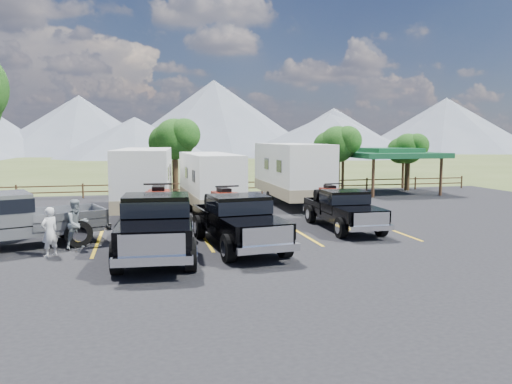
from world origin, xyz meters
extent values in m
plane|color=#425524|center=(0.00, 0.00, 0.00)|extent=(320.00, 320.00, 0.00)
cube|color=black|center=(0.00, 3.00, 0.02)|extent=(44.00, 34.00, 0.04)
cube|color=yellow|center=(-6.00, 4.00, 0.04)|extent=(0.12, 5.50, 0.01)
cube|color=yellow|center=(-2.00, 4.00, 0.04)|extent=(0.12, 5.50, 0.01)
cube|color=yellow|center=(2.00, 4.00, 0.04)|extent=(0.12, 5.50, 0.01)
cube|color=yellow|center=(6.00, 4.00, 0.04)|extent=(0.12, 5.50, 0.01)
cylinder|color=#302312|center=(9.00, 17.00, 1.40)|extent=(0.39, 0.39, 2.80)
sphere|color=#164711|center=(9.00, 17.00, 3.50)|extent=(2.52, 2.52, 2.52)
sphere|color=#164711|center=(9.54, 16.55, 3.77)|extent=(1.98, 1.98, 1.98)
sphere|color=#164711|center=(8.50, 17.40, 3.32)|extent=(2.16, 2.16, 2.16)
cylinder|color=#302312|center=(15.00, 18.00, 1.26)|extent=(0.38, 0.38, 2.52)
sphere|color=#164711|center=(15.00, 18.00, 3.15)|extent=(2.24, 2.24, 2.24)
sphere|color=#164711|center=(15.48, 17.60, 3.39)|extent=(1.76, 1.76, 1.76)
sphere|color=#164711|center=(14.55, 18.35, 2.99)|extent=(1.92, 1.92, 1.92)
cylinder|color=#302312|center=(-2.00, 19.00, 1.54)|extent=(0.41, 0.41, 3.08)
sphere|color=#164711|center=(-2.00, 19.00, 3.85)|extent=(2.80, 2.80, 2.80)
sphere|color=#164711|center=(-1.40, 18.50, 4.15)|extent=(2.20, 2.20, 2.20)
sphere|color=#164711|center=(-2.56, 19.44, 3.65)|extent=(2.40, 2.40, 2.40)
cylinder|color=#513622|center=(-12.00, 18.50, 0.50)|extent=(0.12, 0.12, 1.00)
cylinder|color=#513622|center=(-8.00, 18.50, 0.50)|extent=(0.12, 0.12, 1.00)
cylinder|color=#513622|center=(-4.00, 18.50, 0.50)|extent=(0.12, 0.12, 1.00)
cylinder|color=#513622|center=(0.00, 18.50, 0.50)|extent=(0.12, 0.12, 1.00)
cylinder|color=#513622|center=(4.00, 18.50, 0.50)|extent=(0.12, 0.12, 1.00)
cylinder|color=#513622|center=(8.00, 18.50, 0.50)|extent=(0.12, 0.12, 1.00)
cylinder|color=#513622|center=(12.00, 18.50, 0.50)|extent=(0.12, 0.12, 1.00)
cylinder|color=#513622|center=(16.00, 18.50, 0.50)|extent=(0.12, 0.12, 1.00)
cylinder|color=#513622|center=(20.00, 18.50, 0.50)|extent=(0.12, 0.12, 1.00)
cube|color=#513622|center=(2.00, 18.50, 0.45)|extent=(36.00, 0.06, 0.08)
cube|color=#513622|center=(2.00, 18.50, 0.85)|extent=(36.00, 0.06, 0.08)
cylinder|color=#513622|center=(10.50, 14.50, 1.30)|extent=(0.20, 0.20, 2.60)
cylinder|color=#513622|center=(10.50, 19.50, 1.30)|extent=(0.20, 0.20, 2.60)
cylinder|color=#513622|center=(15.50, 14.50, 1.30)|extent=(0.20, 0.20, 2.60)
cylinder|color=#513622|center=(15.50, 19.50, 1.30)|extent=(0.20, 0.20, 2.60)
cube|color=#17512E|center=(13.00, 17.00, 2.75)|extent=(6.20, 6.20, 0.35)
cube|color=#17512E|center=(13.00, 17.00, 3.05)|extent=(3.50, 3.50, 0.35)
cone|color=slate|center=(-18.00, 112.00, 7.00)|extent=(44.00, 44.00, 14.00)
cone|color=slate|center=(14.00, 108.00, 9.00)|extent=(52.00, 52.00, 18.00)
cone|color=slate|center=(48.00, 114.00, 6.00)|extent=(40.00, 40.00, 12.00)
cone|color=slate|center=(80.00, 110.00, 7.50)|extent=(50.00, 50.00, 15.00)
cone|color=slate|center=(-5.00, 87.00, 4.00)|extent=(32.00, 32.00, 8.00)
cone|color=slate|center=(35.00, 84.00, 4.50)|extent=(40.00, 40.00, 9.00)
cube|color=black|center=(-3.89, 1.26, 0.74)|extent=(2.52, 6.49, 0.40)
cube|color=black|center=(-4.05, -0.87, 1.15)|extent=(2.28, 2.16, 0.56)
cube|color=black|center=(-3.90, 1.13, 1.54)|extent=(2.22, 1.89, 1.11)
cube|color=black|center=(-3.90, 1.13, 1.71)|extent=(2.27, 1.96, 0.50)
cube|color=black|center=(-3.74, 3.26, 1.05)|extent=(2.33, 2.83, 0.61)
cube|color=silver|center=(-4.14, -2.01, 1.10)|extent=(1.78, 0.22, 0.61)
cube|color=silver|center=(-4.14, -2.07, 0.68)|extent=(2.19, 0.36, 0.25)
cube|color=silver|center=(-3.64, 4.59, 0.68)|extent=(2.19, 0.34, 0.25)
cylinder|color=black|center=(-5.10, -0.86, 0.54)|extent=(0.41, 1.02, 1.00)
cylinder|color=black|center=(-3.01, -1.02, 0.54)|extent=(0.41, 1.02, 1.00)
cylinder|color=black|center=(-4.77, 3.54, 0.54)|extent=(0.41, 1.02, 1.00)
cylinder|color=black|center=(-2.68, 3.38, 0.54)|extent=(0.41, 1.02, 1.00)
cube|color=maroon|center=(-3.74, 3.26, 1.80)|extent=(0.89, 1.50, 0.39)
cube|color=black|center=(-3.74, 3.26, 2.08)|extent=(0.51, 0.87, 0.20)
cube|color=maroon|center=(-3.79, 2.65, 1.91)|extent=(0.92, 0.46, 0.25)
cylinder|color=black|center=(-3.78, 2.76, 2.30)|extent=(1.00, 0.14, 0.07)
cylinder|color=black|center=(-4.29, 2.69, 1.58)|extent=(0.34, 0.64, 0.62)
cylinder|color=black|center=(-3.29, 2.61, 1.58)|extent=(0.34, 0.64, 0.62)
cylinder|color=black|center=(-4.20, 3.91, 1.58)|extent=(0.34, 0.64, 0.62)
cylinder|color=black|center=(-3.20, 3.83, 1.58)|extent=(0.34, 0.64, 0.62)
cube|color=black|center=(-1.02, 1.89, 0.68)|extent=(2.50, 5.99, 0.37)
cube|color=black|center=(-0.80, -0.06, 1.06)|extent=(2.15, 2.04, 0.51)
cube|color=black|center=(-1.00, 1.76, 1.42)|extent=(2.08, 1.79, 1.02)
cube|color=black|center=(-1.00, 1.76, 1.57)|extent=(2.13, 1.86, 0.46)
cube|color=black|center=(-1.22, 3.71, 0.96)|extent=(2.22, 2.65, 0.56)
cube|color=silver|center=(-0.69, -1.10, 1.01)|extent=(1.63, 0.26, 0.56)
cube|color=silver|center=(-0.68, -1.16, 0.62)|extent=(2.01, 0.40, 0.22)
cube|color=silver|center=(-1.35, 4.93, 0.62)|extent=(2.01, 0.38, 0.22)
cylinder|color=black|center=(-1.75, -0.23, 0.50)|extent=(0.40, 0.95, 0.92)
cylinder|color=black|center=(0.16, -0.02, 0.50)|extent=(0.40, 0.95, 0.92)
cylinder|color=black|center=(-2.19, 3.79, 0.50)|extent=(0.40, 0.95, 0.92)
cylinder|color=black|center=(-0.28, 4.00, 0.50)|extent=(0.40, 0.95, 0.92)
cube|color=maroon|center=(-1.22, 3.71, 1.65)|extent=(0.86, 1.40, 0.36)
cube|color=black|center=(-1.22, 3.71, 1.91)|extent=(0.49, 0.81, 0.18)
cube|color=maroon|center=(-1.15, 3.16, 1.76)|extent=(0.85, 0.44, 0.22)
cylinder|color=black|center=(-1.17, 3.26, 2.11)|extent=(0.92, 0.16, 0.06)
cylinder|color=black|center=(-1.61, 3.11, 1.45)|extent=(0.33, 0.60, 0.57)
cylinder|color=black|center=(-0.70, 3.21, 1.45)|extent=(0.33, 0.60, 0.57)
cylinder|color=black|center=(-1.73, 4.22, 1.45)|extent=(0.33, 0.60, 0.57)
cylinder|color=black|center=(-0.82, 4.32, 1.45)|extent=(0.33, 0.60, 0.57)
cube|color=black|center=(4.08, 4.34, 0.61)|extent=(1.71, 5.20, 0.33)
cube|color=black|center=(4.07, 2.59, 0.95)|extent=(1.76, 1.65, 0.46)
cube|color=black|center=(4.08, 4.23, 1.27)|extent=(1.72, 1.43, 0.91)
cube|color=black|center=(4.08, 4.23, 1.41)|extent=(1.76, 1.49, 0.41)
cube|color=black|center=(4.09, 5.98, 0.86)|extent=(1.76, 2.20, 0.50)
cube|color=silver|center=(4.06, 1.66, 0.91)|extent=(1.46, 0.08, 0.50)
cube|color=silver|center=(4.06, 1.61, 0.56)|extent=(1.79, 0.17, 0.20)
cube|color=silver|center=(4.09, 7.07, 0.56)|extent=(1.79, 0.16, 0.20)
cylinder|color=black|center=(3.21, 2.54, 0.45)|extent=(0.28, 0.82, 0.82)
cylinder|color=black|center=(4.92, 2.53, 0.45)|extent=(0.28, 0.82, 0.82)
cylinder|color=black|center=(3.23, 6.15, 0.45)|extent=(0.28, 0.82, 0.82)
cylinder|color=black|center=(4.95, 6.14, 0.45)|extent=(0.28, 0.82, 0.82)
cube|color=maroon|center=(4.09, 5.98, 1.48)|extent=(0.64, 1.19, 0.32)
cube|color=black|center=(4.09, 5.98, 1.71)|extent=(0.37, 0.69, 0.16)
cube|color=maroon|center=(4.09, 5.48, 1.57)|extent=(0.73, 0.32, 0.20)
cylinder|color=black|center=(4.09, 5.57, 1.89)|extent=(0.82, 0.06, 0.05)
cylinder|color=black|center=(3.68, 5.48, 1.30)|extent=(0.24, 0.51, 0.51)
cylinder|color=black|center=(4.50, 5.48, 1.30)|extent=(0.24, 0.51, 0.51)
cylinder|color=black|center=(3.68, 6.48, 1.30)|extent=(0.24, 0.51, 0.51)
cylinder|color=black|center=(4.50, 6.48, 1.30)|extent=(0.24, 0.51, 0.51)
cube|color=white|center=(-4.14, 10.48, 2.00)|extent=(3.16, 7.93, 2.78)
cube|color=#9C8C6B|center=(-4.14, 10.48, 0.92)|extent=(3.19, 7.97, 0.62)
cube|color=black|center=(-5.56, 8.67, 2.28)|extent=(0.10, 0.93, 0.62)
cube|color=black|center=(-3.07, 8.45, 2.28)|extent=(0.10, 0.93, 0.62)
cylinder|color=black|center=(-5.27, 10.90, 0.40)|extent=(0.32, 0.74, 0.72)
cylinder|color=black|center=(-2.95, 10.69, 0.40)|extent=(0.32, 0.74, 0.72)
cube|color=black|center=(-4.57, 5.71, 0.56)|extent=(0.29, 1.86, 0.10)
cube|color=white|center=(-0.79, 10.68, 1.84)|extent=(2.60, 7.21, 2.56)
cube|color=#9C8C6B|center=(-0.79, 10.68, 0.85)|extent=(2.63, 7.25, 0.57)
cube|color=black|center=(-1.85, 8.85, 2.10)|extent=(0.06, 0.85, 0.57)
cube|color=black|center=(0.44, 8.96, 2.10)|extent=(0.06, 0.85, 0.57)
cylinder|color=black|center=(-1.87, 10.92, 0.37)|extent=(0.27, 0.67, 0.66)
cylinder|color=black|center=(0.27, 11.01, 0.37)|extent=(0.27, 0.67, 0.66)
cube|color=black|center=(-0.58, 6.28, 0.51)|extent=(0.19, 1.71, 0.09)
cube|color=white|center=(4.32, 12.61, 2.12)|extent=(2.74, 8.25, 2.96)
cube|color=#9C8C6B|center=(4.32, 12.61, 0.97)|extent=(2.77, 8.29, 0.66)
cube|color=black|center=(2.97, 10.58, 2.42)|extent=(0.04, 0.99, 0.66)
cube|color=black|center=(5.62, 10.54, 2.42)|extent=(0.04, 0.99, 0.66)
cylinder|color=black|center=(3.09, 12.96, 0.42)|extent=(0.28, 0.77, 0.77)
cylinder|color=black|center=(5.56, 12.93, 0.42)|extent=(0.28, 0.77, 0.77)
cube|color=black|center=(4.25, 7.52, 0.59)|extent=(0.16, 1.97, 0.11)
cube|color=slate|center=(-8.97, 3.45, 0.72)|extent=(6.47, 3.98, 0.39)
cube|color=slate|center=(-9.09, 3.41, 1.50)|extent=(2.28, 2.49, 1.08)
cube|color=black|center=(-9.09, 3.41, 1.66)|extent=(2.36, 2.55, 0.49)
cube|color=slate|center=(-7.14, 4.12, 1.02)|extent=(3.15, 2.84, 0.59)
cube|color=silver|center=(-5.92, 4.56, 0.66)|extent=(0.89, 2.05, 0.24)
cylinder|color=black|center=(-7.30, 5.14, 0.53)|extent=(1.03, 0.64, 0.97)
cylinder|color=black|center=(-6.61, 3.23, 0.53)|extent=(1.03, 0.64, 0.97)
imported|color=silver|center=(-7.36, 1.95, 0.86)|extent=(0.71, 0.70, 1.65)
imported|color=gray|center=(-6.61, 3.01, 0.92)|extent=(1.08, 1.06, 1.76)
camera|label=1|loc=(-4.43, -15.40, 3.97)|focal=35.00mm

